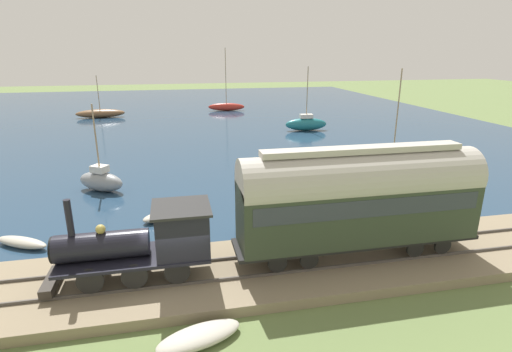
{
  "coord_description": "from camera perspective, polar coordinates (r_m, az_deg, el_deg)",
  "views": [
    {
      "loc": [
        -13.87,
        -0.2,
        8.89
      ],
      "look_at": [
        6.03,
        -4.37,
        2.45
      ],
      "focal_mm": 28.0,
      "sensor_mm": 36.0,
      "label": 1
    }
  ],
  "objects": [
    {
      "name": "sailboat_gray",
      "position": [
        28.02,
        -21.27,
        -0.6
      ],
      "size": [
        2.86,
        3.46,
        5.69
      ],
      "rotation": [
        0.0,
        0.0,
        -0.58
      ],
      "color": "gray",
      "rests_on": "harbor_water"
    },
    {
      "name": "rowboat_mid_harbor",
      "position": [
        24.48,
        -11.37,
        -3.57
      ],
      "size": [
        1.27,
        2.08,
        0.39
      ],
      "rotation": [
        0.0,
        0.0,
        0.2
      ],
      "color": "#B7B2A3",
      "rests_on": "harbor_water"
    },
    {
      "name": "rowboat_off_pier",
      "position": [
        20.41,
        -1.3,
        -7.39
      ],
      "size": [
        2.07,
        1.79,
        0.53
      ],
      "rotation": [
        0.0,
        0.0,
        0.99
      ],
      "color": "#B7B2A3",
      "rests_on": "harbor_water"
    },
    {
      "name": "steam_locomotive",
      "position": [
        15.74,
        -14.96,
        -8.67
      ],
      "size": [
        2.17,
        6.15,
        3.34
      ],
      "color": "black",
      "rests_on": "rail_embankment"
    },
    {
      "name": "sailboat_teal",
      "position": [
        46.57,
        7.16,
        7.43
      ],
      "size": [
        1.67,
        4.88,
        7.14
      ],
      "rotation": [
        0.0,
        0.0,
        -0.07
      ],
      "color": "#1E707A",
      "rests_on": "harbor_water"
    },
    {
      "name": "sailboat_green",
      "position": [
        32.92,
        18.89,
        1.97
      ],
      "size": [
        3.77,
        4.71,
        7.6
      ],
      "rotation": [
        0.0,
        0.0,
        -0.54
      ],
      "color": "#236B42",
      "rests_on": "harbor_water"
    },
    {
      "name": "rail_embankment",
      "position": [
        16.6,
        -11.1,
        -14.31
      ],
      "size": [
        5.11,
        56.0,
        0.54
      ],
      "color": "#84755B",
      "rests_on": "ground"
    },
    {
      "name": "rowboat_near_shore",
      "position": [
        22.4,
        -13.62,
        -5.67
      ],
      "size": [
        1.68,
        2.1,
        0.46
      ],
      "rotation": [
        0.0,
        0.0,
        0.47
      ],
      "color": "#B7B2A3",
      "rests_on": "harbor_water"
    },
    {
      "name": "sailboat_brown",
      "position": [
        59.3,
        -21.33,
        8.34
      ],
      "size": [
        2.06,
        6.49,
        5.65
      ],
      "rotation": [
        0.0,
        0.0,
        0.05
      ],
      "color": "brown",
      "rests_on": "harbor_water"
    },
    {
      "name": "ground_plane",
      "position": [
        16.47,
        -11.04,
        -15.45
      ],
      "size": [
        200.0,
        200.0,
        0.0
      ],
      "primitive_type": "plane",
      "color": "#607542"
    },
    {
      "name": "passenger_coach",
      "position": [
        16.92,
        14.54,
        -2.83
      ],
      "size": [
        2.26,
        10.4,
        4.71
      ],
      "color": "black",
      "rests_on": "rail_embankment"
    },
    {
      "name": "rowboat_far_out",
      "position": [
        22.02,
        -30.44,
        -8.17
      ],
      "size": [
        2.04,
        2.83,
        0.45
      ],
      "rotation": [
        0.0,
        0.0,
        -0.51
      ],
      "color": "#B7B2A3",
      "rests_on": "harbor_water"
    },
    {
      "name": "harbor_water",
      "position": [
        57.69,
        -12.01,
        8.34
      ],
      "size": [
        80.0,
        80.0,
        0.01
      ],
      "color": "navy",
      "rests_on": "ground"
    },
    {
      "name": "sailboat_red",
      "position": [
        61.93,
        -4.25,
        9.87
      ],
      "size": [
        1.89,
        5.61,
        9.19
      ],
      "rotation": [
        0.0,
        0.0,
        -0.15
      ],
      "color": "#B72D23",
      "rests_on": "harbor_water"
    },
    {
      "name": "beached_dinghy",
      "position": [
        13.74,
        -8.12,
        -21.75
      ],
      "size": [
        1.88,
        3.0,
        0.44
      ],
      "color": "#B7B2A3",
      "rests_on": "ground"
    }
  ]
}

